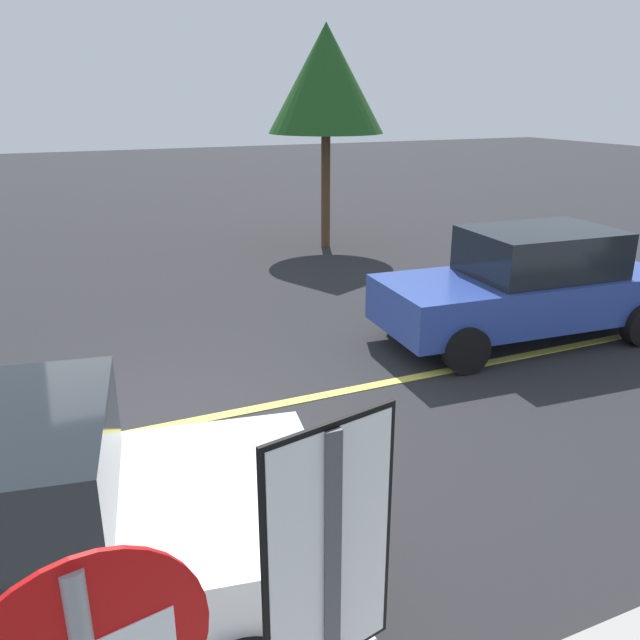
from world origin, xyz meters
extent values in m
plane|color=#262628|center=(0.00, 0.00, 0.00)|extent=(80.00, 80.00, 0.00)
cube|color=#E0D14C|center=(3.00, 0.00, 0.01)|extent=(28.00, 0.16, 0.01)
cube|color=white|center=(-0.38, -4.88, 2.02)|extent=(0.49, 0.13, 0.95)
cube|color=black|center=(-0.38, -4.88, 2.02)|extent=(0.53, 0.13, 0.99)
cube|color=#2D479E|center=(5.37, 0.62, 0.65)|extent=(4.50, 2.01, 0.67)
cube|color=black|center=(5.59, 0.61, 1.32)|extent=(2.21, 1.64, 0.67)
cylinder|color=black|center=(3.82, -0.12, 0.32)|extent=(0.65, 0.26, 0.64)
cylinder|color=black|center=(3.94, 1.58, 0.32)|extent=(0.65, 0.26, 0.64)
cylinder|color=black|center=(6.92, 1.37, 0.32)|extent=(0.65, 0.26, 0.64)
cylinder|color=black|center=(-0.08, -1.94, 0.32)|extent=(0.67, 0.32, 0.64)
cylinder|color=#513823|center=(5.27, 7.51, 1.34)|extent=(0.21, 0.21, 2.67)
cone|color=#1E4C1C|center=(5.27, 7.51, 3.85)|extent=(2.65, 2.65, 2.36)
camera|label=1|loc=(-1.14, -6.51, 3.50)|focal=36.05mm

